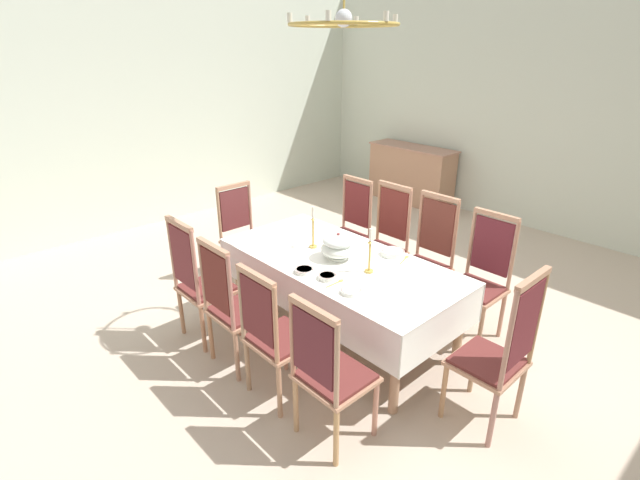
% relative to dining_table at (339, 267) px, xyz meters
% --- Properties ---
extents(ground, '(7.64, 7.19, 0.04)m').
position_rel_dining_table_xyz_m(ground, '(0.00, 0.26, -0.68)').
color(ground, '#C2AE9B').
extents(back_wall, '(7.64, 0.08, 3.23)m').
position_rel_dining_table_xyz_m(back_wall, '(0.00, 3.89, 0.95)').
color(back_wall, silver).
rests_on(back_wall, ground).
extents(left_wall, '(0.08, 7.19, 3.23)m').
position_rel_dining_table_xyz_m(left_wall, '(-3.86, 0.26, 0.95)').
color(left_wall, silver).
rests_on(left_wall, ground).
extents(dining_table, '(2.11, 1.00, 0.74)m').
position_rel_dining_table_xyz_m(dining_table, '(0.00, 0.00, 0.00)').
color(dining_table, tan).
rests_on(dining_table, ground).
extents(tablecloth, '(2.13, 1.02, 0.34)m').
position_rel_dining_table_xyz_m(tablecloth, '(0.00, 0.00, -0.01)').
color(tablecloth, white).
rests_on(tablecloth, dining_table).
extents(chair_south_a, '(0.44, 0.42, 1.13)m').
position_rel_dining_table_xyz_m(chair_south_a, '(-0.76, -0.91, -0.09)').
color(chair_south_a, '#AC775B').
rests_on(chair_south_a, ground).
extents(chair_north_a, '(0.44, 0.42, 1.10)m').
position_rel_dining_table_xyz_m(chair_north_a, '(-0.76, 0.91, -0.11)').
color(chair_north_a, '#AF745C').
rests_on(chair_north_a, ground).
extents(chair_south_b, '(0.44, 0.42, 1.09)m').
position_rel_dining_table_xyz_m(chair_south_b, '(-0.26, -0.91, -0.11)').
color(chair_south_b, '#A67865').
rests_on(chair_south_b, ground).
extents(chair_north_b, '(0.44, 0.42, 1.14)m').
position_rel_dining_table_xyz_m(chair_north_b, '(-0.26, 0.91, -0.09)').
color(chair_north_b, tan).
rests_on(chair_north_b, ground).
extents(chair_south_c, '(0.44, 0.42, 1.06)m').
position_rel_dining_table_xyz_m(chair_south_c, '(0.26, -0.90, -0.12)').
color(chair_south_c, '#B8735C').
rests_on(chair_south_c, ground).
extents(chair_north_c, '(0.44, 0.42, 1.15)m').
position_rel_dining_table_xyz_m(chair_north_c, '(0.26, 0.91, -0.09)').
color(chair_north_c, '#A58064').
rests_on(chair_north_c, ground).
extents(chair_south_d, '(0.44, 0.42, 1.06)m').
position_rel_dining_table_xyz_m(chair_south_d, '(0.82, -0.90, -0.12)').
color(chair_south_d, tan).
rests_on(chair_south_d, ground).
extents(chair_north_d, '(0.44, 0.42, 1.12)m').
position_rel_dining_table_xyz_m(chair_north_d, '(0.82, 0.91, -0.10)').
color(chair_north_d, '#A47C60').
rests_on(chair_north_d, ground).
extents(chair_head_west, '(0.42, 0.44, 1.06)m').
position_rel_dining_table_xyz_m(chair_head_west, '(-1.46, 0.00, -0.12)').
color(chair_head_west, '#B47460').
rests_on(chair_head_west, ground).
extents(chair_head_east, '(0.42, 0.44, 1.18)m').
position_rel_dining_table_xyz_m(chair_head_east, '(1.46, 0.00, -0.08)').
color(chair_head_east, tan).
rests_on(chair_head_east, ground).
extents(soup_tureen, '(0.29, 0.29, 0.23)m').
position_rel_dining_table_xyz_m(soup_tureen, '(-0.02, 0.00, 0.19)').
color(soup_tureen, white).
rests_on(soup_tureen, tablecloth).
extents(candlestick_west, '(0.07, 0.07, 0.38)m').
position_rel_dining_table_xyz_m(candlestick_west, '(-0.33, -0.00, 0.23)').
color(candlestick_west, gold).
rests_on(candlestick_west, tablecloth).
extents(candlestick_east, '(0.07, 0.07, 0.37)m').
position_rel_dining_table_xyz_m(candlestick_east, '(0.33, -0.00, 0.23)').
color(candlestick_east, gold).
rests_on(candlestick_east, tablecloth).
extents(bowl_near_left, '(0.20, 0.20, 0.04)m').
position_rel_dining_table_xyz_m(bowl_near_left, '(0.25, 0.39, 0.10)').
color(bowl_near_left, white).
rests_on(bowl_near_left, tablecloth).
extents(bowl_near_right, '(0.14, 0.14, 0.04)m').
position_rel_dining_table_xyz_m(bowl_near_right, '(0.19, -0.32, 0.10)').
color(bowl_near_right, white).
rests_on(bowl_near_right, tablecloth).
extents(bowl_far_left, '(0.15, 0.15, 0.03)m').
position_rel_dining_table_xyz_m(bowl_far_left, '(0.47, -0.35, 0.09)').
color(bowl_far_left, white).
rests_on(bowl_far_left, tablecloth).
extents(bowl_far_right, '(0.15, 0.15, 0.03)m').
position_rel_dining_table_xyz_m(bowl_far_right, '(-0.01, -0.38, 0.10)').
color(bowl_far_right, white).
rests_on(bowl_far_right, tablecloth).
extents(spoon_primary, '(0.07, 0.17, 0.01)m').
position_rel_dining_table_xyz_m(spoon_primary, '(0.37, 0.42, 0.08)').
color(spoon_primary, gold).
rests_on(spoon_primary, tablecloth).
extents(spoon_secondary, '(0.03, 0.18, 0.01)m').
position_rel_dining_table_xyz_m(spoon_secondary, '(0.29, -0.30, 0.08)').
color(spoon_secondary, gold).
rests_on(spoon_secondary, tablecloth).
extents(sideboard, '(1.44, 0.48, 0.90)m').
position_rel_dining_table_xyz_m(sideboard, '(-1.93, 3.58, -0.21)').
color(sideboard, tan).
rests_on(sideboard, ground).
extents(chandelier, '(0.79, 0.78, 0.66)m').
position_rel_dining_table_xyz_m(chandelier, '(0.00, 0.00, 1.88)').
color(chandelier, gold).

